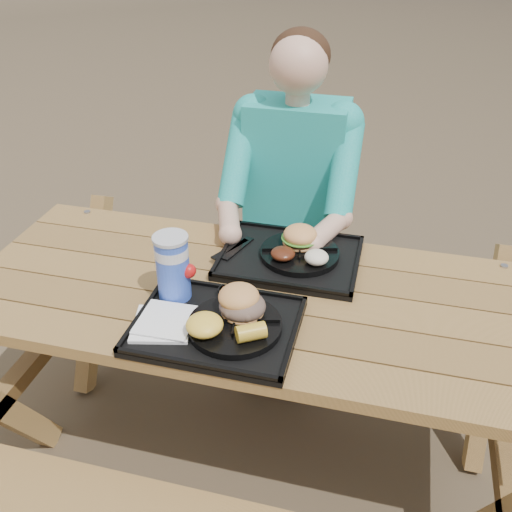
# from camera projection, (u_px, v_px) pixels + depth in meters

# --- Properties ---
(ground) EXTENTS (60.00, 60.00, 0.00)m
(ground) POSITION_uv_depth(u_px,v_px,m) (256.00, 453.00, 2.14)
(ground) COLOR #999999
(ground) RESTS_ON ground
(picnic_table) EXTENTS (1.80, 1.49, 0.75)m
(picnic_table) POSITION_uv_depth(u_px,v_px,m) (256.00, 381.00, 1.94)
(picnic_table) COLOR #999999
(picnic_table) RESTS_ON ground
(tray_near) EXTENTS (0.45, 0.35, 0.02)m
(tray_near) POSITION_uv_depth(u_px,v_px,m) (216.00, 327.00, 1.58)
(tray_near) COLOR black
(tray_near) RESTS_ON picnic_table
(tray_far) EXTENTS (0.45, 0.35, 0.02)m
(tray_far) POSITION_uv_depth(u_px,v_px,m) (290.00, 259.00, 1.88)
(tray_far) COLOR black
(tray_far) RESTS_ON picnic_table
(plate_near) EXTENTS (0.26, 0.26, 0.02)m
(plate_near) POSITION_uv_depth(u_px,v_px,m) (235.00, 326.00, 1.56)
(plate_near) COLOR black
(plate_near) RESTS_ON tray_near
(plate_far) EXTENTS (0.26, 0.26, 0.02)m
(plate_far) POSITION_uv_depth(u_px,v_px,m) (300.00, 253.00, 1.87)
(plate_far) COLOR black
(plate_far) RESTS_ON tray_far
(napkin_stack) EXTENTS (0.19, 0.19, 0.02)m
(napkin_stack) POSITION_uv_depth(u_px,v_px,m) (162.00, 323.00, 1.57)
(napkin_stack) COLOR white
(napkin_stack) RESTS_ON tray_near
(soda_cup) EXTENTS (0.10, 0.10, 0.19)m
(soda_cup) POSITION_uv_depth(u_px,v_px,m) (173.00, 269.00, 1.64)
(soda_cup) COLOR blue
(soda_cup) RESTS_ON tray_near
(condiment_bbq) EXTENTS (0.05, 0.05, 0.03)m
(condiment_bbq) POSITION_uv_depth(u_px,v_px,m) (226.00, 293.00, 1.68)
(condiment_bbq) COLOR #340E05
(condiment_bbq) RESTS_ON tray_near
(condiment_mustard) EXTENTS (0.04, 0.04, 0.03)m
(condiment_mustard) POSITION_uv_depth(u_px,v_px,m) (248.00, 295.00, 1.67)
(condiment_mustard) COLOR yellow
(condiment_mustard) RESTS_ON tray_near
(sandwich) EXTENTS (0.12, 0.12, 0.13)m
(sandwich) POSITION_uv_depth(u_px,v_px,m) (242.00, 295.00, 1.55)
(sandwich) COLOR #E1964F
(sandwich) RESTS_ON plate_near
(mac_cheese) EXTENTS (0.10, 0.10, 0.05)m
(mac_cheese) POSITION_uv_depth(u_px,v_px,m) (205.00, 325.00, 1.50)
(mac_cheese) COLOR yellow
(mac_cheese) RESTS_ON plate_near
(corn_cob) EXTENTS (0.11, 0.11, 0.05)m
(corn_cob) POSITION_uv_depth(u_px,v_px,m) (251.00, 332.00, 1.48)
(corn_cob) COLOR gold
(corn_cob) RESTS_ON plate_near
(cutlery_far) EXTENTS (0.08, 0.16, 0.01)m
(cutlery_far) POSITION_uv_depth(u_px,v_px,m) (237.00, 248.00, 1.91)
(cutlery_far) COLOR black
(cutlery_far) RESTS_ON tray_far
(burger) EXTENTS (0.12, 0.12, 0.10)m
(burger) POSITION_uv_depth(u_px,v_px,m) (300.00, 231.00, 1.87)
(burger) COLOR #F29F55
(burger) RESTS_ON plate_far
(baked_beans) EXTENTS (0.08, 0.08, 0.04)m
(baked_beans) POSITION_uv_depth(u_px,v_px,m) (283.00, 254.00, 1.82)
(baked_beans) COLOR #4F200F
(baked_beans) RESTS_ON plate_far
(potato_salad) EXTENTS (0.08, 0.08, 0.04)m
(potato_salad) POSITION_uv_depth(u_px,v_px,m) (317.00, 257.00, 1.79)
(potato_salad) COLOR white
(potato_salad) RESTS_ON plate_far
(diner) EXTENTS (0.48, 0.84, 1.28)m
(diner) POSITION_uv_depth(u_px,v_px,m) (293.00, 221.00, 2.34)
(diner) COLOR teal
(diner) RESTS_ON ground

